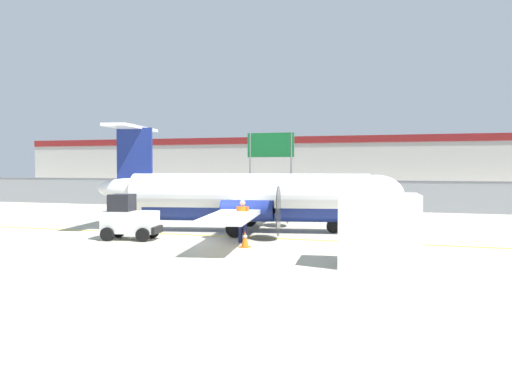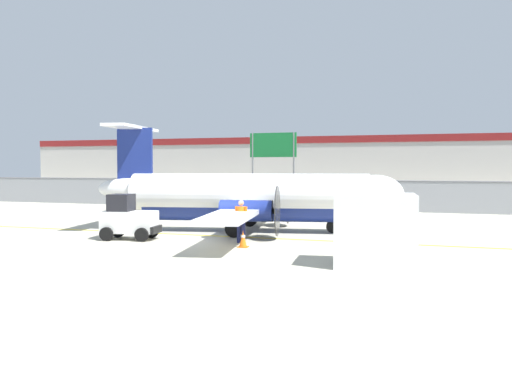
# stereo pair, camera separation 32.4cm
# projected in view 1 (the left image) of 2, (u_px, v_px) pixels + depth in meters

# --- Properties ---
(ground_plane) EXTENTS (140.00, 140.00, 0.01)m
(ground_plane) POSITION_uv_depth(u_px,v_px,m) (234.00, 237.00, 24.50)
(ground_plane) COLOR #B2AD99
(perimeter_fence) EXTENTS (98.00, 0.10, 2.10)m
(perimeter_fence) POSITION_uv_depth(u_px,v_px,m) (316.00, 194.00, 39.59)
(perimeter_fence) COLOR gray
(perimeter_fence) RESTS_ON ground
(parking_lot_strip) EXTENTS (98.00, 17.00, 0.12)m
(parking_lot_strip) POSITION_uv_depth(u_px,v_px,m) (345.00, 200.00, 50.51)
(parking_lot_strip) COLOR #38383A
(parking_lot_strip) RESTS_ON ground
(background_building) EXTENTS (91.00, 8.10, 6.50)m
(background_building) POSITION_uv_depth(u_px,v_px,m) (372.00, 164.00, 67.86)
(background_building) COLOR beige
(background_building) RESTS_ON ground
(commuter_airplane) EXTENTS (14.32, 16.00, 4.92)m
(commuter_airplane) POSITION_uv_depth(u_px,v_px,m) (255.00, 197.00, 26.29)
(commuter_airplane) COLOR white
(commuter_airplane) RESTS_ON ground
(baggage_tug) EXTENTS (2.49, 1.73, 1.88)m
(baggage_tug) POSITION_uv_depth(u_px,v_px,m) (129.00, 219.00, 23.54)
(baggage_tug) COLOR silver
(baggage_tug) RESTS_ON ground
(ground_crew_worker) EXTENTS (0.55, 0.38, 1.70)m
(ground_crew_worker) POSITION_uv_depth(u_px,v_px,m) (243.00, 219.00, 22.44)
(ground_crew_worker) COLOR #191E4C
(ground_crew_worker) RESTS_ON ground
(cargo_container) EXTENTS (2.66, 2.32, 2.20)m
(cargo_container) POSITION_uv_depth(u_px,v_px,m) (379.00, 230.00, 17.40)
(cargo_container) COLOR silver
(cargo_container) RESTS_ON ground
(traffic_cone_near_left) EXTENTS (0.36, 0.36, 0.64)m
(traffic_cone_near_left) POSITION_uv_depth(u_px,v_px,m) (245.00, 239.00, 21.29)
(traffic_cone_near_left) COLOR orange
(traffic_cone_near_left) RESTS_ON ground
(traffic_cone_near_right) EXTENTS (0.36, 0.36, 0.64)m
(traffic_cone_near_right) POSITION_uv_depth(u_px,v_px,m) (356.00, 229.00, 24.52)
(traffic_cone_near_right) COLOR orange
(traffic_cone_near_right) RESTS_ON ground
(traffic_cone_far_left) EXTENTS (0.36, 0.36, 0.64)m
(traffic_cone_far_left) POSITION_uv_depth(u_px,v_px,m) (383.00, 223.00, 27.12)
(traffic_cone_far_left) COLOR orange
(traffic_cone_far_left) RESTS_ON ground
(parked_car_0) EXTENTS (4.31, 2.23, 1.58)m
(parked_car_0) POSITION_uv_depth(u_px,v_px,m) (177.00, 190.00, 50.82)
(parked_car_0) COLOR #B28C19
(parked_car_0) RESTS_ON parking_lot_strip
(parked_car_1) EXTENTS (4.33, 2.29, 1.58)m
(parked_car_1) POSITION_uv_depth(u_px,v_px,m) (263.00, 190.00, 51.46)
(parked_car_1) COLOR black
(parked_car_1) RESTS_ON parking_lot_strip
(parked_car_2) EXTENTS (4.28, 2.17, 1.58)m
(parked_car_2) POSITION_uv_depth(u_px,v_px,m) (342.00, 190.00, 50.18)
(parked_car_2) COLOR slate
(parked_car_2) RESTS_ON parking_lot_strip
(parked_car_3) EXTENTS (4.36, 2.36, 1.58)m
(parked_car_3) POSITION_uv_depth(u_px,v_px,m) (422.00, 192.00, 46.84)
(parked_car_3) COLOR red
(parked_car_3) RESTS_ON parking_lot_strip
(highway_sign) EXTENTS (3.60, 0.14, 5.50)m
(highway_sign) POSITION_uv_depth(u_px,v_px,m) (271.00, 151.00, 42.22)
(highway_sign) COLOR slate
(highway_sign) RESTS_ON ground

